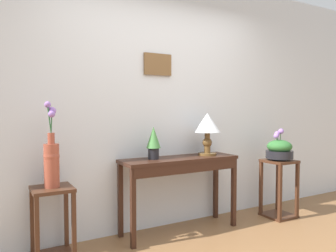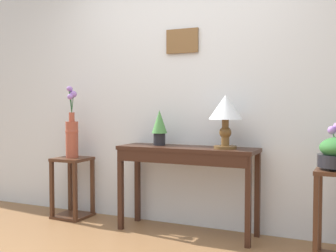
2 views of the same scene
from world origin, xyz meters
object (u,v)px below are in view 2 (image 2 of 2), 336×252
pedestal_stand_left (72,188)px  console_table (186,160)px  flower_vase_tall_left (72,133)px  potted_plant_on_console (159,126)px  table_lamp (225,112)px

pedestal_stand_left → console_table: bearing=-1.1°
pedestal_stand_left → flower_vase_tall_left: flower_vase_tall_left is taller
flower_vase_tall_left → potted_plant_on_console: bearing=1.6°
pedestal_stand_left → potted_plant_on_console: bearing=1.6°
console_table → flower_vase_tall_left: bearing=178.9°
table_lamp → pedestal_stand_left: bearing=179.9°
table_lamp → potted_plant_on_console: (-0.65, 0.03, -0.14)m
console_table → potted_plant_on_console: potted_plant_on_console is taller
potted_plant_on_console → pedestal_stand_left: (-0.99, -0.03, -0.66)m
pedestal_stand_left → table_lamp: bearing=-0.1°
pedestal_stand_left → flower_vase_tall_left: size_ratio=0.85×
console_table → table_lamp: (0.36, 0.02, 0.43)m
console_table → table_lamp: size_ratio=2.75×
console_table → potted_plant_on_console: 0.42m
console_table → table_lamp: 0.56m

